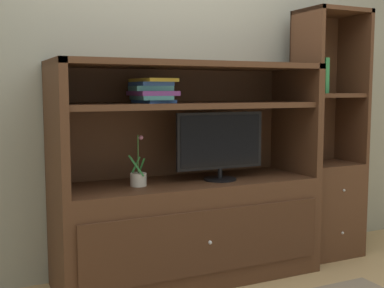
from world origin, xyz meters
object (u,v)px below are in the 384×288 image
object	(u,v)px
bookshelf_tall	(326,176)
tv_monitor	(220,144)
upright_book_row	(317,77)
magazine_stack	(152,91)
potted_plant	(138,178)
media_console	(189,209)

from	to	relation	value
bookshelf_tall	tv_monitor	bearing A→B (deg)	-175.81
bookshelf_tall	upright_book_row	xyz separation A→B (m)	(-0.12, -0.01, 0.74)
magazine_stack	tv_monitor	bearing A→B (deg)	-7.37
tv_monitor	potted_plant	bearing A→B (deg)	176.43
upright_book_row	media_console	bearing A→B (deg)	179.75
potted_plant	tv_monitor	bearing A→B (deg)	-3.57
media_console	magazine_stack	world-z (taller)	media_console
media_console	potted_plant	world-z (taller)	media_console
media_console	potted_plant	size ratio (longest dim) A/B	5.48
tv_monitor	potted_plant	xyz separation A→B (m)	(-0.56, 0.03, -0.19)
potted_plant	magazine_stack	size ratio (longest dim) A/B	0.95
tv_monitor	bookshelf_tall	bearing A→B (deg)	4.19
media_console	magazine_stack	bearing A→B (deg)	-178.51
tv_monitor	media_console	bearing A→B (deg)	161.93
magazine_stack	bookshelf_tall	world-z (taller)	bookshelf_tall
media_console	bookshelf_tall	world-z (taller)	bookshelf_tall
media_console	magazine_stack	distance (m)	0.82
potted_plant	upright_book_row	bearing A→B (deg)	1.08
upright_book_row	magazine_stack	bearing A→B (deg)	-179.91
potted_plant	magazine_stack	world-z (taller)	magazine_stack
bookshelf_tall	upright_book_row	world-z (taller)	bookshelf_tall
media_console	bookshelf_tall	xyz separation A→B (m)	(1.16, 0.00, 0.13)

